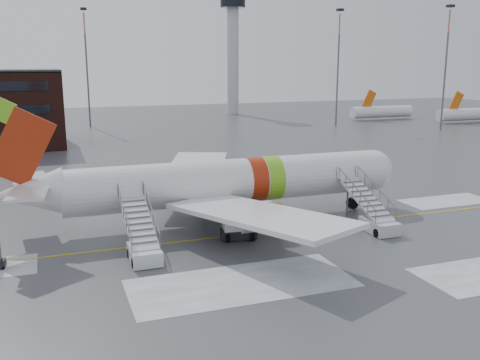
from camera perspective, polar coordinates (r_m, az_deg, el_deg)
name	(u,v)px	position (r m, az deg, el deg)	size (l,w,h in m)	color
ground	(268,228)	(44.66, 3.00, -5.10)	(260.00, 260.00, 0.00)	#494C4F
airliner	(222,183)	(45.52, -1.98, -0.29)	(35.03, 32.97, 11.18)	silver
airstair_fwd	(374,217)	(45.13, 14.14, -3.87)	(2.05, 7.70, 3.48)	#B8BBC0
airstair_aft	(142,243)	(38.23, -10.37, -6.67)	(2.05, 7.70, 3.48)	silver
pushback_tug	(236,230)	(41.65, -0.42, -5.40)	(2.90, 2.35, 1.55)	black
control_tower	(233,41)	(142.17, -0.77, 14.60)	(6.40, 6.40, 30.00)	#B2B5BA
light_mast_far_ne	(338,60)	(116.97, 10.43, 12.45)	(1.20, 1.20, 24.25)	#595B60
light_mast_far_n	(86,60)	(117.50, -16.06, 12.18)	(1.20, 1.20, 24.25)	#595B60
light_mast_far_e	(446,60)	(114.80, 21.13, 11.84)	(1.20, 1.20, 24.25)	#595B60
distant_aircraft	(409,121)	(130.76, 17.58, 5.98)	(35.00, 18.00, 8.00)	#D8590C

